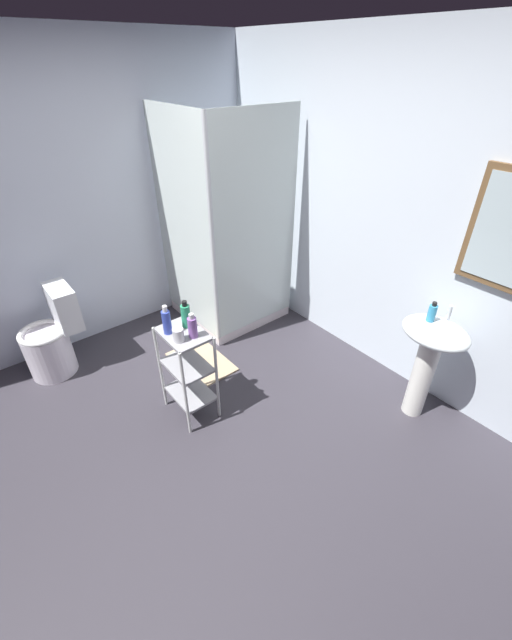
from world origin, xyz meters
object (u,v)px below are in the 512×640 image
object	(u,v)px
shampoo_bottle_blue	(167,321)
body_wash_bottle_green	(186,315)
pedestal_sink	(429,352)
storage_cart	(187,367)
hand_soap_bottle	(432,313)
rinse_cup	(178,335)
bath_mat	(201,362)
shower_stall	(226,278)
conditioner_bottle_purple	(192,327)
toilet	(53,340)

from	to	relation	value
shampoo_bottle_blue	body_wash_bottle_green	world-z (taller)	shampoo_bottle_blue
pedestal_sink	storage_cart	xyz separation A→B (m)	(-1.08, -1.32, -0.14)
hand_soap_bottle	rinse_cup	size ratio (longest dim) A/B	1.54
shampoo_bottle_blue	bath_mat	world-z (taller)	shampoo_bottle_blue
hand_soap_bottle	body_wash_bottle_green	distance (m)	1.65
storage_cart	body_wash_bottle_green	size ratio (longest dim) A/B	3.69
pedestal_sink	rinse_cup	bearing A→B (deg)	-126.35
hand_soap_bottle	bath_mat	world-z (taller)	hand_soap_bottle
hand_soap_bottle	rinse_cup	distance (m)	1.69
shower_stall	hand_soap_bottle	distance (m)	1.98
conditioner_bottle_purple	rinse_cup	world-z (taller)	conditioner_bottle_purple
pedestal_sink	toilet	world-z (taller)	pedestal_sink
conditioner_bottle_purple	shampoo_bottle_blue	size ratio (longest dim) A/B	0.84
storage_cart	bath_mat	bearing A→B (deg)	140.60
storage_cart	bath_mat	distance (m)	0.71
shower_stall	hand_soap_bottle	world-z (taller)	shower_stall
hand_soap_bottle	bath_mat	xyz separation A→B (m)	(-1.46, -0.96, -0.86)
rinse_cup	body_wash_bottle_green	bearing A→B (deg)	131.53
pedestal_sink	storage_cart	distance (m)	1.71
pedestal_sink	hand_soap_bottle	bearing A→B (deg)	179.08
pedestal_sink	hand_soap_bottle	xyz separation A→B (m)	(-0.06, 0.00, 0.29)
bath_mat	toilet	bearing A→B (deg)	-125.63
hand_soap_bottle	conditioner_bottle_purple	xyz separation A→B (m)	(-0.94, -1.29, -0.06)
shower_stall	pedestal_sink	world-z (taller)	shower_stall
hand_soap_bottle	bath_mat	size ratio (longest dim) A/B	0.24
body_wash_bottle_green	rinse_cup	bearing A→B (deg)	-48.47
shower_stall	toilet	size ratio (longest dim) A/B	2.63
rinse_cup	bath_mat	distance (m)	1.02
storage_cart	conditioner_bottle_purple	size ratio (longest dim) A/B	4.13
toilet	rinse_cup	world-z (taller)	rinse_cup
storage_cart	body_wash_bottle_green	xyz separation A→B (m)	(-0.05, 0.06, 0.39)
rinse_cup	bath_mat	size ratio (longest dim) A/B	0.16
shower_stall	storage_cart	world-z (taller)	shower_stall
toilet	hand_soap_bottle	size ratio (longest dim) A/B	5.27
shampoo_bottle_blue	body_wash_bottle_green	size ratio (longest dim) A/B	1.06
shower_stall	toilet	xyz separation A→B (m)	(-0.26, -1.61, -0.15)
storage_cart	rinse_cup	size ratio (longest dim) A/B	7.91
toilet	conditioner_bottle_purple	bearing A→B (deg)	28.46
pedestal_sink	shampoo_bottle_blue	distance (m)	1.82
storage_cart	pedestal_sink	bearing A→B (deg)	50.62
pedestal_sink	rinse_cup	distance (m)	1.73
toilet	storage_cart	xyz separation A→B (m)	(1.15, 0.63, 0.12)
shower_stall	shampoo_bottle_blue	world-z (taller)	shower_stall
shampoo_bottle_blue	shower_stall	bearing A→B (deg)	128.08
rinse_cup	bath_mat	world-z (taller)	rinse_cup
pedestal_sink	hand_soap_bottle	world-z (taller)	hand_soap_bottle
toilet	bath_mat	bearing A→B (deg)	54.37
body_wash_bottle_green	shampoo_bottle_blue	bearing A→B (deg)	-94.50
shower_stall	storage_cart	bearing A→B (deg)	-47.76
bath_mat	storage_cart	bearing A→B (deg)	-39.40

